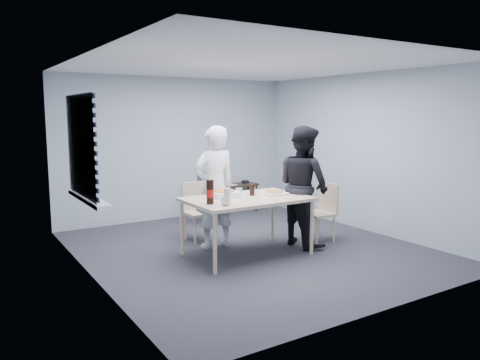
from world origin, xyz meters
TOP-DOWN VIEW (x-y plane):
  - room at (-2.20, 0.40)m, footprint 5.00×5.00m
  - dining_table at (-0.19, -0.21)m, footprint 1.65×1.05m
  - chair_far at (-0.40, 0.88)m, footprint 0.42×0.42m
  - chair_right at (1.18, -0.22)m, footprint 0.42×0.42m
  - person_white at (-0.38, 0.37)m, footprint 0.65×0.42m
  - person_black at (0.79, -0.22)m, footprint 0.47×0.86m
  - side_table at (1.18, 2.28)m, footprint 0.84×0.37m
  - stool at (0.19, 1.67)m, footprint 0.39×0.39m
  - backpack at (0.19, 1.65)m, footprint 0.29×0.21m
  - pizza_box_a at (-0.43, 0.02)m, footprint 0.35×0.35m
  - pizza_box_b at (0.26, -0.22)m, footprint 0.31×0.31m
  - mug_a at (-0.71, -0.52)m, footprint 0.17×0.17m
  - mug_b at (-0.17, 0.04)m, footprint 0.10×0.10m
  - cola_glass at (-0.04, -0.11)m, footprint 0.08×0.08m
  - soda_bottle at (-0.83, -0.34)m, footprint 0.10×0.10m
  - plastic_cups at (-0.66, -0.46)m, footprint 0.10×0.10m
  - rubber_band at (0.02, -0.57)m, footprint 0.07×0.07m
  - papers at (1.03, 2.27)m, footprint 0.29×0.33m
  - black_box at (1.40, 2.30)m, footprint 0.14×0.11m

SIDE VIEW (x-z plane):
  - stool at x=0.19m, z-range 0.16..0.71m
  - side_table at x=1.18m, z-range 0.20..0.76m
  - chair_far at x=-0.40m, z-range 0.07..0.96m
  - chair_right at x=1.18m, z-range 0.07..0.96m
  - papers at x=1.03m, z-range 0.56..0.57m
  - black_box at x=1.40m, z-range 0.56..0.61m
  - backpack at x=0.19m, z-range 0.54..0.95m
  - dining_table at x=-0.19m, z-range 0.34..1.15m
  - rubber_band at x=0.02m, z-range 0.80..0.81m
  - pizza_box_b at x=0.26m, z-range 0.80..0.85m
  - pizza_box_a at x=-0.43m, z-range 0.80..0.89m
  - mug_b at x=-0.17m, z-range 0.80..0.90m
  - mug_a at x=-0.71m, z-range 0.80..0.90m
  - cola_glass at x=-0.04m, z-range 0.80..0.96m
  - person_white at x=-0.38m, z-range 0.00..1.77m
  - person_black at x=0.79m, z-range 0.00..1.77m
  - plastic_cups at x=-0.66m, z-range 0.80..1.00m
  - soda_bottle at x=-0.83m, z-range 0.80..1.11m
  - room at x=-2.20m, z-range -1.06..3.94m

